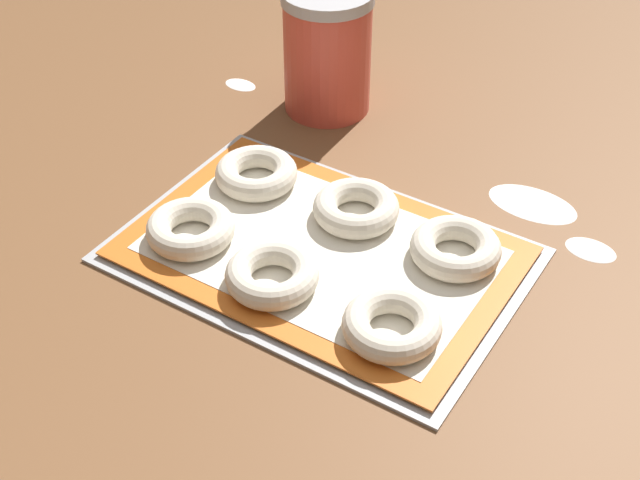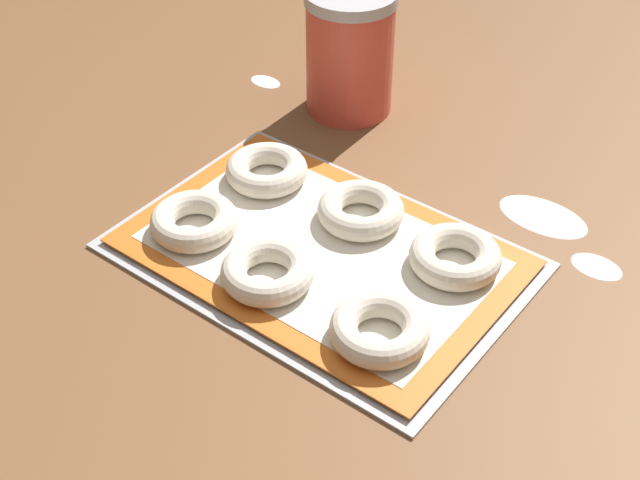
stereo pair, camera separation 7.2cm
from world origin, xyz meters
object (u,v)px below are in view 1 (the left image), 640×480
bagel_back_left (256,173)px  bagel_back_center (356,208)px  bagel_front_center (275,276)px  baking_tray (320,255)px  bagel_back_right (455,248)px  bagel_front_left (191,229)px  bagel_front_right (392,325)px  flour_canister (327,51)px

bagel_back_left → bagel_back_center: (0.14, 0.01, 0.00)m
bagel_back_left → bagel_front_center: bearing=-48.5°
baking_tray → bagel_back_right: 0.15m
bagel_back_left → bagel_back_center: 0.14m
bagel_front_left → bagel_front_right: bearing=-2.5°
bagel_front_right → bagel_front_left: bearing=177.5°
bagel_front_left → bagel_back_left: 0.13m
bagel_back_right → flour_canister: 0.38m
bagel_front_left → flour_canister: 0.35m
bagel_front_center → bagel_back_left: same height
flour_canister → bagel_front_left: bearing=-84.9°
bagel_front_left → bagel_back_center: size_ratio=1.00×
bagel_back_left → bagel_back_right: (0.27, 0.00, 0.00)m
flour_canister → bagel_front_right: bearing=-50.0°
bagel_back_left → bagel_back_center: same height
bagel_front_right → flour_canister: (-0.30, 0.36, 0.06)m
baking_tray → bagel_back_center: bearing=86.6°
baking_tray → bagel_back_left: (-0.14, 0.07, 0.02)m
baking_tray → bagel_back_left: bagel_back_left is taller
bagel_back_center → bagel_back_right: (0.13, -0.00, 0.00)m
bagel_front_center → bagel_back_center: same height
bagel_front_center → bagel_back_left: bearing=131.5°
baking_tray → bagel_back_center: 0.08m
bagel_front_right → bagel_back_right: bearing=89.0°
bagel_front_left → bagel_front_right: (0.27, -0.01, 0.00)m
baking_tray → bagel_back_center: bagel_back_center is taller
bagel_front_center → bagel_front_right: bearing=1.1°
bagel_back_left → flour_canister: bearing=98.2°
bagel_front_center → bagel_front_right: size_ratio=1.00×
baking_tray → bagel_back_right: (0.14, 0.07, 0.02)m
bagel_front_left → flour_canister: size_ratio=0.58×
bagel_back_left → bagel_back_right: bearing=0.4°
bagel_front_center → bagel_front_right: (0.14, 0.00, 0.00)m
bagel_front_left → bagel_front_right: 0.27m
bagel_front_center → bagel_back_center: 0.15m
bagel_front_right → flour_canister: bearing=130.0°
baking_tray → bagel_front_left: size_ratio=4.40×
bagel_front_left → bagel_front_center: bearing=-6.6°
bagel_front_right → flour_canister: size_ratio=0.58×
bagel_back_left → flour_canister: size_ratio=0.58×
bagel_front_center → bagel_back_left: 0.19m
bagel_front_left → bagel_back_left: (0.00, 0.13, 0.00)m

